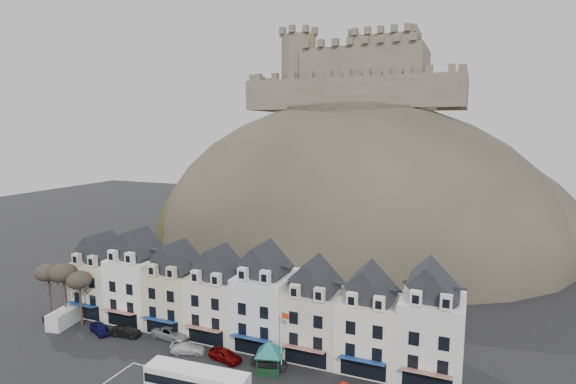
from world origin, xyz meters
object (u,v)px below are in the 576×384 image
(car_charcoal, at_px, (269,362))
(bus_shelter, at_px, (269,348))
(car_white, at_px, (188,348))
(car_navy, at_px, (100,328))
(white_van, at_px, (64,317))
(car_silver, at_px, (172,333))
(car_maroon, at_px, (225,355))
(bus, at_px, (197,382))
(car_black, at_px, (125,332))
(flagpole, at_px, (282,337))

(car_charcoal, bearing_deg, bus_shelter, -152.35)
(bus_shelter, height_order, car_white, bus_shelter)
(car_navy, distance_m, car_charcoal, 24.95)
(white_van, bearing_deg, car_silver, -1.23)
(car_white, bearing_deg, car_navy, 69.56)
(bus_shelter, height_order, car_navy, bus_shelter)
(bus_shelter, xyz_separation_m, car_maroon, (-5.92, 0.13, -2.16))
(car_navy, bearing_deg, car_white, -66.75)
(car_white, distance_m, car_maroon, 5.20)
(car_silver, height_order, car_white, car_silver)
(bus, bearing_deg, white_van, 161.18)
(car_black, bearing_deg, bus_shelter, -99.62)
(bus_shelter, xyz_separation_m, car_navy, (-25.36, 0.00, -2.20))
(car_black, distance_m, car_silver, 6.48)
(bus, xyz_separation_m, car_charcoal, (4.37, 8.24, -1.06))
(bus_shelter, bearing_deg, car_maroon, 164.49)
(bus, bearing_deg, car_white, 126.90)
(bus, height_order, car_charcoal, bus)
(car_navy, height_order, car_white, car_navy)
(car_black, height_order, car_maroon, car_maroon)
(bus, relative_size, white_van, 2.13)
(bus, distance_m, car_white, 9.82)
(bus, bearing_deg, car_charcoal, 58.53)
(car_maroon, bearing_deg, car_silver, 87.80)
(car_navy, xyz_separation_m, car_charcoal, (24.94, 0.81, -0.02))
(car_white, bearing_deg, car_charcoal, -106.11)
(car_silver, bearing_deg, bus_shelter, -93.93)
(car_black, bearing_deg, car_charcoal, -97.45)
(bus_shelter, relative_size, car_charcoal, 1.38)
(car_navy, xyz_separation_m, car_black, (3.84, 0.53, -0.02))
(car_black, xyz_separation_m, car_silver, (6.17, 1.97, 0.10))
(car_maroon, distance_m, car_charcoal, 5.54)
(white_van, relative_size, car_maroon, 1.21)
(car_white, bearing_deg, car_silver, 38.98)
(bus_shelter, distance_m, car_maroon, 6.30)
(car_charcoal, bearing_deg, car_silver, 83.86)
(bus, distance_m, car_navy, 21.89)
(car_black, xyz_separation_m, car_maroon, (15.60, -0.40, 0.07))
(car_maroon, bearing_deg, car_black, 100.42)
(bus, height_order, white_van, bus)
(car_white, distance_m, car_charcoal, 10.73)
(car_white, bearing_deg, car_maroon, -108.97)
(flagpole, bearing_deg, car_white, -177.79)
(bus, relative_size, flagpole, 1.52)
(bus_shelter, relative_size, car_silver, 1.03)
(bus, xyz_separation_m, car_black, (-16.73, 7.96, -1.06))
(car_navy, distance_m, car_silver, 10.32)
(bus_shelter, relative_size, car_navy, 1.38)
(car_white, height_order, car_charcoal, car_charcoal)
(car_navy, bearing_deg, white_van, 113.25)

